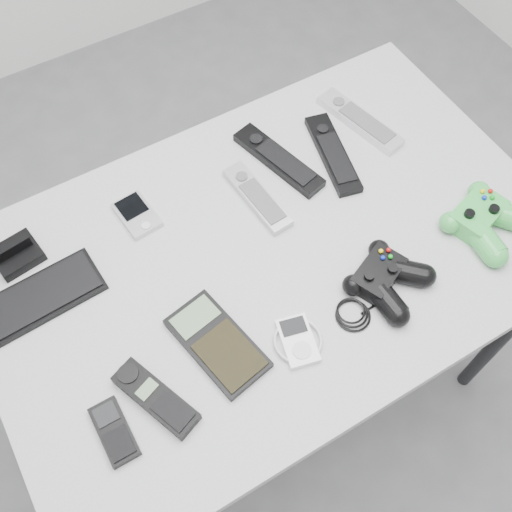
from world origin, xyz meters
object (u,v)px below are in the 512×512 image
mobile_phone (114,431)px  controller_green (485,218)px  pda (137,215)px  mp3_player (298,341)px  desk (271,266)px  remote_silver_a (257,197)px  cordless_handset (156,398)px  remote_black_a (278,159)px  remote_silver_b (360,120)px  remote_black_b (333,153)px  controller_black (385,278)px  calculator (217,343)px  pda_keyboard (38,298)px

mobile_phone → controller_green: 0.80m
pda → mp3_player: bearing=-76.7°
desk → remote_silver_a: 0.15m
pda → cordless_handset: bearing=-115.2°
remote_black_a → controller_green: 0.44m
remote_silver_b → remote_black_b: bearing=-167.9°
pda → remote_silver_a: size_ratio=0.53×
remote_silver_b → mp3_player: 0.55m
pda → cordless_handset: size_ratio=0.62×
remote_black_a → mp3_player: (-0.19, -0.37, -0.00)m
mobile_phone → controller_black: (0.55, -0.00, 0.02)m
pda → controller_green: size_ratio=0.60×
controller_green → pda: bearing=131.4°
remote_silver_a → remote_silver_b: (0.31, 0.06, 0.00)m
mobile_phone → calculator: size_ratio=0.57×
desk → remote_black_a: size_ratio=4.99×
pda → cordless_handset: cordless_handset is taller
controller_black → controller_green: bearing=-21.5°
remote_black_a → mp3_player: bearing=-131.0°
controller_green → calculator: bearing=159.3°
mobile_phone → mp3_player: size_ratio=1.16×
pda → remote_silver_b: remote_silver_b is taller
remote_silver_b → controller_green: size_ratio=1.30×
remote_silver_a → remote_silver_b: 0.31m
desk → calculator: size_ratio=5.84×
remote_black_a → mp3_player: remote_black_a is taller
pda_keyboard → mobile_phone: bearing=-88.8°
pda → remote_silver_b: bearing=-7.8°
desk → controller_green: size_ratio=6.75×
pda → controller_black: bearing=-53.5°
pda_keyboard → cordless_handset: cordless_handset is taller
remote_black_b → calculator: size_ratio=1.13×
desk → cordless_handset: cordless_handset is taller
desk → remote_black_a: bearing=54.9°
pda → calculator: bearing=-94.1°
calculator → remote_silver_b: bearing=19.2°
pda_keyboard → controller_green: size_ratio=1.44×
mobile_phone → cordless_handset: 0.09m
mp3_player → remote_silver_b: bearing=57.1°
desk → remote_silver_a: (0.04, 0.12, 0.08)m
cordless_handset → mp3_player: (0.27, -0.03, -0.00)m
remote_black_b → cordless_handset: size_ratio=1.34×
remote_silver_b → remote_silver_a: bearing=179.5°
remote_black_b → remote_black_a: bearing=171.3°
remote_black_b → controller_black: (-0.09, -0.31, 0.01)m
remote_black_b → mobile_phone: size_ratio=2.00×
desk → remote_silver_b: size_ratio=5.19×
pda_keyboard → pda: size_ratio=2.40×
mp3_player → controller_black: (0.21, 0.02, 0.02)m
cordless_handset → mp3_player: 0.27m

